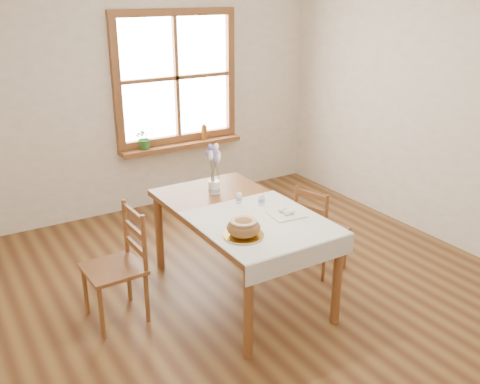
% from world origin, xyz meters
% --- Properties ---
extents(ground, '(5.00, 5.00, 0.00)m').
position_xyz_m(ground, '(0.00, 0.00, 0.00)').
color(ground, brown).
rests_on(ground, ground).
extents(room_walls, '(4.60, 5.10, 2.65)m').
position_xyz_m(room_walls, '(0.00, 0.00, 1.71)').
color(room_walls, white).
rests_on(room_walls, ground).
extents(window, '(1.46, 0.08, 1.46)m').
position_xyz_m(window, '(0.50, 2.47, 1.45)').
color(window, brown).
rests_on(window, ground).
extents(window_sill, '(1.46, 0.20, 0.05)m').
position_xyz_m(window_sill, '(0.50, 2.40, 0.69)').
color(window_sill, brown).
rests_on(window_sill, ground).
extents(dining_table, '(0.90, 1.60, 0.75)m').
position_xyz_m(dining_table, '(0.00, 0.30, 0.66)').
color(dining_table, brown).
rests_on(dining_table, ground).
extents(table_linen, '(0.91, 0.99, 0.01)m').
position_xyz_m(table_linen, '(0.00, -0.00, 0.76)').
color(table_linen, white).
rests_on(table_linen, dining_table).
extents(chair_left, '(0.44, 0.43, 0.88)m').
position_xyz_m(chair_left, '(-1.00, 0.48, 0.44)').
color(chair_left, brown).
rests_on(chair_left, ground).
extents(chair_right, '(0.47, 0.46, 0.80)m').
position_xyz_m(chair_right, '(0.83, 0.28, 0.40)').
color(chair_right, brown).
rests_on(chair_right, ground).
extents(bread_plate, '(0.35, 0.35, 0.01)m').
position_xyz_m(bread_plate, '(-0.24, -0.14, 0.77)').
color(bread_plate, white).
rests_on(bread_plate, table_linen).
extents(bread_loaf, '(0.24, 0.24, 0.13)m').
position_xyz_m(bread_loaf, '(-0.24, -0.14, 0.84)').
color(bread_loaf, '#9D6337').
rests_on(bread_loaf, bread_plate).
extents(egg_napkin, '(0.27, 0.24, 0.01)m').
position_xyz_m(egg_napkin, '(0.24, 0.00, 0.77)').
color(egg_napkin, white).
rests_on(egg_napkin, table_linen).
extents(eggs, '(0.21, 0.19, 0.04)m').
position_xyz_m(eggs, '(0.24, 0.00, 0.79)').
color(eggs, white).
rests_on(eggs, egg_napkin).
extents(salt_shaker, '(0.06, 0.06, 0.09)m').
position_xyz_m(salt_shaker, '(0.06, 0.41, 0.81)').
color(salt_shaker, white).
rests_on(salt_shaker, table_linen).
extents(pepper_shaker, '(0.07, 0.07, 0.10)m').
position_xyz_m(pepper_shaker, '(0.19, 0.28, 0.81)').
color(pepper_shaker, white).
rests_on(pepper_shaker, table_linen).
extents(flower_vase, '(0.12, 0.12, 0.11)m').
position_xyz_m(flower_vase, '(-0.01, 0.70, 0.81)').
color(flower_vase, white).
rests_on(flower_vase, dining_table).
extents(lavender_bouquet, '(0.18, 0.18, 0.33)m').
position_xyz_m(lavender_bouquet, '(-0.01, 0.70, 1.03)').
color(lavender_bouquet, '#715DA6').
rests_on(lavender_bouquet, flower_vase).
extents(potted_plant, '(0.23, 0.25, 0.19)m').
position_xyz_m(potted_plant, '(0.06, 2.40, 0.81)').
color(potted_plant, '#34702D').
rests_on(potted_plant, window_sill).
extents(amber_bottle, '(0.08, 0.08, 0.19)m').
position_xyz_m(amber_bottle, '(0.80, 2.40, 0.81)').
color(amber_bottle, '#98581C').
rests_on(amber_bottle, window_sill).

